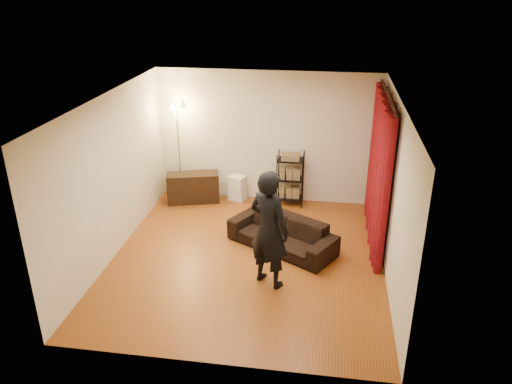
% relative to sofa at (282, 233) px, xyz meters
% --- Properties ---
extents(floor, '(5.00, 5.00, 0.00)m').
position_rel_sofa_xyz_m(floor, '(-0.53, -0.45, -0.28)').
color(floor, '#934A11').
rests_on(floor, ground).
extents(ceiling, '(5.00, 5.00, 0.00)m').
position_rel_sofa_xyz_m(ceiling, '(-0.53, -0.45, 2.42)').
color(ceiling, white).
rests_on(ceiling, ground).
extents(wall_back, '(5.00, 0.00, 5.00)m').
position_rel_sofa_xyz_m(wall_back, '(-0.53, 2.05, 1.07)').
color(wall_back, beige).
rests_on(wall_back, ground).
extents(wall_front, '(5.00, 0.00, 5.00)m').
position_rel_sofa_xyz_m(wall_front, '(-0.53, -2.95, 1.07)').
color(wall_front, beige).
rests_on(wall_front, ground).
extents(wall_left, '(0.00, 5.00, 5.00)m').
position_rel_sofa_xyz_m(wall_left, '(-2.78, -0.45, 1.07)').
color(wall_left, beige).
rests_on(wall_left, ground).
extents(wall_right, '(0.00, 5.00, 5.00)m').
position_rel_sofa_xyz_m(wall_right, '(1.72, -0.45, 1.07)').
color(wall_right, beige).
rests_on(wall_right, ground).
extents(curtain_rod, '(0.04, 2.65, 0.04)m').
position_rel_sofa_xyz_m(curtain_rod, '(1.62, 0.67, 2.30)').
color(curtain_rod, black).
rests_on(curtain_rod, wall_right).
extents(curtain, '(0.22, 2.65, 2.55)m').
position_rel_sofa_xyz_m(curtain, '(1.60, 0.67, 1.00)').
color(curtain, maroon).
rests_on(curtain, ground).
extents(sofa, '(2.02, 1.60, 0.56)m').
position_rel_sofa_xyz_m(sofa, '(0.00, 0.00, 0.00)').
color(sofa, black).
rests_on(sofa, ground).
extents(person, '(0.81, 0.73, 1.86)m').
position_rel_sofa_xyz_m(person, '(-0.09, -1.10, 0.65)').
color(person, black).
rests_on(person, ground).
extents(media_cabinet, '(1.13, 0.67, 0.62)m').
position_rel_sofa_xyz_m(media_cabinet, '(-2.03, 1.65, 0.03)').
color(media_cabinet, black).
rests_on(media_cabinet, ground).
extents(storage_boxes, '(0.40, 0.36, 0.55)m').
position_rel_sofa_xyz_m(storage_boxes, '(-1.13, 1.86, -0.01)').
color(storage_boxes, silver).
rests_on(storage_boxes, ground).
extents(wire_shelf, '(0.58, 0.47, 1.13)m').
position_rel_sofa_xyz_m(wire_shelf, '(-0.03, 1.82, 0.28)').
color(wire_shelf, black).
rests_on(wire_shelf, ground).
extents(floor_lamp, '(0.48, 0.48, 2.10)m').
position_rel_sofa_xyz_m(floor_lamp, '(-2.31, 1.72, 0.77)').
color(floor_lamp, silver).
rests_on(floor_lamp, ground).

